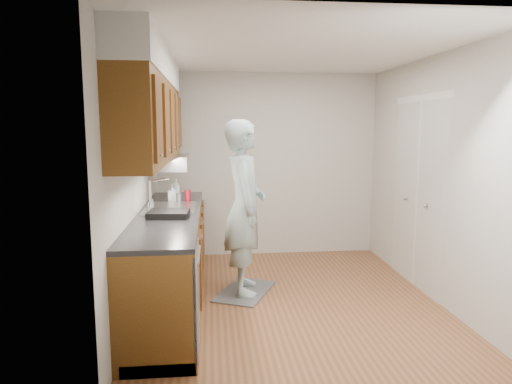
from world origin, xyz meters
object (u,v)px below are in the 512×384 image
person (245,196)px  dish_rack (168,214)px  soda_can (188,196)px  steel_can (179,198)px  soap_bottle_b (172,193)px  soap_bottle_a (176,189)px

person → dish_rack: person is taller
soda_can → steel_can: soda_can is taller
soda_can → soap_bottle_b: bearing=167.8°
steel_can → dish_rack: (-0.04, -0.80, -0.03)m
person → steel_can: (-0.71, 0.32, -0.06)m
soap_bottle_b → soda_can: 0.18m
steel_can → dish_rack: 0.80m
person → dish_rack: bearing=122.9°
soap_bottle_b → steel_can: (0.08, -0.09, -0.04)m
soap_bottle_b → steel_can: soap_bottle_b is taller
dish_rack → soap_bottle_b: bearing=96.5°
soap_bottle_a → steel_can: size_ratio=2.18×
dish_rack → person: bearing=36.9°
soap_bottle_a → soda_can: size_ratio=1.78×
soap_bottle_b → dish_rack: soap_bottle_b is taller
soda_can → dish_rack: (-0.14, -0.86, -0.04)m
person → dish_rack: (-0.75, -0.48, -0.09)m
soda_can → soap_bottle_a: bearing=125.7°
soda_can → steel_can: bearing=-150.0°
soap_bottle_b → steel_can: bearing=-49.9°
soap_bottle_b → steel_can: 0.13m
soap_bottle_a → steel_can: (0.05, -0.25, -0.07)m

